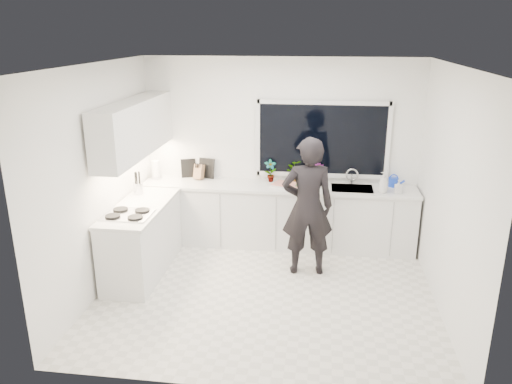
# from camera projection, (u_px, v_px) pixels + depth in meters

# --- Properties ---
(floor) EXTENTS (4.00, 3.50, 0.02)m
(floor) POSITION_uv_depth(u_px,v_px,m) (266.00, 293.00, 6.10)
(floor) COLOR beige
(floor) RESTS_ON ground
(wall_back) EXTENTS (4.00, 0.02, 2.70)m
(wall_back) POSITION_uv_depth(u_px,v_px,m) (280.00, 151.00, 7.33)
(wall_back) COLOR white
(wall_back) RESTS_ON ground
(wall_left) EXTENTS (0.02, 3.50, 2.70)m
(wall_left) POSITION_uv_depth(u_px,v_px,m) (99.00, 180.00, 5.93)
(wall_left) COLOR white
(wall_left) RESTS_ON ground
(wall_right) EXTENTS (0.02, 3.50, 2.70)m
(wall_right) POSITION_uv_depth(u_px,v_px,m) (451.00, 194.00, 5.42)
(wall_right) COLOR white
(wall_right) RESTS_ON ground
(ceiling) EXTENTS (4.00, 3.50, 0.02)m
(ceiling) POSITION_uv_depth(u_px,v_px,m) (268.00, 64.00, 5.25)
(ceiling) COLOR white
(ceiling) RESTS_ON wall_back
(window) EXTENTS (1.80, 0.02, 1.00)m
(window) POSITION_uv_depth(u_px,v_px,m) (322.00, 139.00, 7.16)
(window) COLOR black
(window) RESTS_ON wall_back
(base_cabinets_back) EXTENTS (3.92, 0.58, 0.88)m
(base_cabinets_back) POSITION_uv_depth(u_px,v_px,m) (278.00, 216.00, 7.32)
(base_cabinets_back) COLOR white
(base_cabinets_back) RESTS_ON floor
(base_cabinets_left) EXTENTS (0.58, 1.60, 0.88)m
(base_cabinets_left) POSITION_uv_depth(u_px,v_px,m) (142.00, 240.00, 6.50)
(base_cabinets_left) COLOR white
(base_cabinets_left) RESTS_ON floor
(countertop_back) EXTENTS (3.94, 0.62, 0.04)m
(countertop_back) POSITION_uv_depth(u_px,v_px,m) (278.00, 187.00, 7.17)
(countertop_back) COLOR silver
(countertop_back) RESTS_ON base_cabinets_back
(countertop_left) EXTENTS (0.62, 1.60, 0.04)m
(countertop_left) POSITION_uv_depth(u_px,v_px,m) (140.00, 207.00, 6.35)
(countertop_left) COLOR silver
(countertop_left) RESTS_ON base_cabinets_left
(upper_cabinets) EXTENTS (0.34, 2.10, 0.70)m
(upper_cabinets) POSITION_uv_depth(u_px,v_px,m) (135.00, 128.00, 6.40)
(upper_cabinets) COLOR white
(upper_cabinets) RESTS_ON wall_left
(sink) EXTENTS (0.58, 0.42, 0.14)m
(sink) POSITION_uv_depth(u_px,v_px,m) (352.00, 192.00, 7.06)
(sink) COLOR silver
(sink) RESTS_ON countertop_back
(faucet) EXTENTS (0.03, 0.03, 0.22)m
(faucet) POSITION_uv_depth(u_px,v_px,m) (352.00, 177.00, 7.19)
(faucet) COLOR silver
(faucet) RESTS_ON countertop_back
(stovetop) EXTENTS (0.56, 0.48, 0.03)m
(stovetop) POSITION_uv_depth(u_px,v_px,m) (128.00, 214.00, 6.02)
(stovetop) COLOR black
(stovetop) RESTS_ON countertop_left
(person) EXTENTS (0.72, 0.52, 1.82)m
(person) POSITION_uv_depth(u_px,v_px,m) (307.00, 207.00, 6.34)
(person) COLOR black
(person) RESTS_ON floor
(pizza_tray) EXTENTS (0.51, 0.44, 0.03)m
(pizza_tray) POSITION_uv_depth(u_px,v_px,m) (287.00, 185.00, 7.12)
(pizza_tray) COLOR silver
(pizza_tray) RESTS_ON countertop_back
(pizza) EXTENTS (0.46, 0.39, 0.01)m
(pizza) POSITION_uv_depth(u_px,v_px,m) (287.00, 184.00, 7.12)
(pizza) COLOR red
(pizza) RESTS_ON pizza_tray
(watering_can) EXTENTS (0.18, 0.18, 0.13)m
(watering_can) POSITION_uv_depth(u_px,v_px,m) (393.00, 182.00, 7.10)
(watering_can) COLOR blue
(watering_can) RESTS_ON countertop_back
(paper_towel_roll) EXTENTS (0.14, 0.14, 0.26)m
(paper_towel_roll) POSITION_uv_depth(u_px,v_px,m) (156.00, 170.00, 7.46)
(paper_towel_roll) COLOR white
(paper_towel_roll) RESTS_ON countertop_back
(knife_block) EXTENTS (0.15, 0.13, 0.22)m
(knife_block) POSITION_uv_depth(u_px,v_px,m) (199.00, 172.00, 7.42)
(knife_block) COLOR #9D6449
(knife_block) RESTS_ON countertop_back
(utensil_crock) EXTENTS (0.15, 0.15, 0.16)m
(utensil_crock) POSITION_uv_depth(u_px,v_px,m) (138.00, 188.00, 6.77)
(utensil_crock) COLOR #ABABAF
(utensil_crock) RESTS_ON countertop_left
(picture_frame_large) EXTENTS (0.21, 0.10, 0.28)m
(picture_frame_large) POSITION_uv_depth(u_px,v_px,m) (188.00, 168.00, 7.53)
(picture_frame_large) COLOR black
(picture_frame_large) RESTS_ON countertop_back
(picture_frame_small) EXTENTS (0.25, 0.08, 0.30)m
(picture_frame_small) POSITION_uv_depth(u_px,v_px,m) (207.00, 168.00, 7.49)
(picture_frame_small) COLOR black
(picture_frame_small) RESTS_ON countertop_back
(herb_plants) EXTENTS (0.89, 0.36, 0.33)m
(herb_plants) POSITION_uv_depth(u_px,v_px,m) (295.00, 172.00, 7.25)
(herb_plants) COLOR #26662D
(herb_plants) RESTS_ON countertop_back
(soap_bottles) EXTENTS (0.34, 0.16, 0.30)m
(soap_bottles) POSITION_uv_depth(u_px,v_px,m) (387.00, 183.00, 6.80)
(soap_bottles) COLOR #D8BF66
(soap_bottles) RESTS_ON countertop_back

